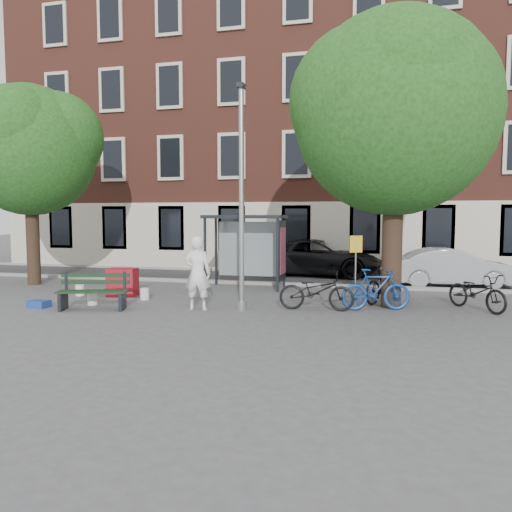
{
  "coord_description": "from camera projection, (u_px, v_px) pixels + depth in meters",
  "views": [
    {
      "loc": [
        3.71,
        -13.08,
        2.63
      ],
      "look_at": [
        0.08,
        1.28,
        1.4
      ],
      "focal_mm": 35.0,
      "sensor_mm": 36.0,
      "label": 1
    }
  ],
  "objects": [
    {
      "name": "ground",
      "position": [
        242.0,
        310.0,
        13.76
      ],
      "size": [
        90.0,
        90.0,
        0.0
      ],
      "primitive_type": "plane",
      "color": "#4C4C4F",
      "rests_on": "ground"
    },
    {
      "name": "road",
      "position": [
        288.0,
        279.0,
        20.53
      ],
      "size": [
        40.0,
        4.0,
        0.01
      ],
      "primitive_type": "cube",
      "color": "#28282B",
      "rests_on": "ground"
    },
    {
      "name": "curb_near",
      "position": [
        278.0,
        284.0,
        18.59
      ],
      "size": [
        40.0,
        0.25,
        0.12
      ],
      "primitive_type": "cube",
      "color": "gray",
      "rests_on": "ground"
    },
    {
      "name": "curb_far",
      "position": [
        296.0,
        272.0,
        22.45
      ],
      "size": [
        40.0,
        0.25,
        0.12
      ],
      "primitive_type": "cube",
      "color": "gray",
      "rests_on": "ground"
    },
    {
      "name": "building_row",
      "position": [
        310.0,
        130.0,
        25.75
      ],
      "size": [
        30.0,
        8.0,
        14.0
      ],
      "primitive_type": "cube",
      "color": "brown",
      "rests_on": "ground"
    },
    {
      "name": "lamppost",
      "position": [
        242.0,
        209.0,
        13.53
      ],
      "size": [
        0.28,
        0.35,
        6.11
      ],
      "color": "#9EA0A3",
      "rests_on": "ground"
    },
    {
      "name": "tree_right",
      "position": [
        396.0,
        105.0,
        13.66
      ],
      "size": [
        5.76,
        5.6,
        8.2
      ],
      "color": "black",
      "rests_on": "ground"
    },
    {
      "name": "tree_left",
      "position": [
        28.0,
        144.0,
        18.31
      ],
      "size": [
        5.18,
        4.86,
        7.4
      ],
      "color": "black",
      "rests_on": "ground"
    },
    {
      "name": "bus_shelter",
      "position": [
        257.0,
        235.0,
        17.72
      ],
      "size": [
        2.85,
        1.45,
        2.62
      ],
      "color": "#1E2328",
      "rests_on": "ground"
    },
    {
      "name": "painter",
      "position": [
        198.0,
        273.0,
        13.74
      ],
      "size": [
        0.77,
        0.53,
        2.04
      ],
      "primitive_type": "imported",
      "rotation": [
        0.0,
        0.0,
        3.2
      ],
      "color": "white",
      "rests_on": "ground"
    },
    {
      "name": "bench",
      "position": [
        93.0,
        293.0,
        13.82
      ],
      "size": [
        2.0,
        1.09,
        0.98
      ],
      "rotation": [
        0.0,
        0.0,
        0.27
      ],
      "color": "#1E2328",
      "rests_on": "ground"
    },
    {
      "name": "bike_a",
      "position": [
        316.0,
        291.0,
        13.69
      ],
      "size": [
        2.09,
        0.81,
        1.08
      ],
      "primitive_type": "imported",
      "rotation": [
        0.0,
        0.0,
        1.62
      ],
      "color": "black",
      "rests_on": "ground"
    },
    {
      "name": "bike_b",
      "position": [
        376.0,
        290.0,
        13.69
      ],
      "size": [
        1.99,
        1.1,
        1.15
      ],
      "primitive_type": "imported",
      "rotation": [
        0.0,
        0.0,
        1.88
      ],
      "color": "navy",
      "rests_on": "ground"
    },
    {
      "name": "bike_c",
      "position": [
        477.0,
        292.0,
        13.69
      ],
      "size": [
        1.75,
        1.99,
        1.04
      ],
      "primitive_type": "imported",
      "rotation": [
        0.0,
        0.0,
        0.65
      ],
      "color": "black",
      "rests_on": "ground"
    },
    {
      "name": "bike_d",
      "position": [
        384.0,
        283.0,
        14.81
      ],
      "size": [
        1.5,
        1.97,
        1.18
      ],
      "primitive_type": "imported",
      "rotation": [
        0.0,
        0.0,
        2.59
      ],
      "color": "black",
      "rests_on": "ground"
    },
    {
      "name": "car_dark",
      "position": [
        318.0,
        258.0,
        21.56
      ],
      "size": [
        5.73,
        2.81,
        1.56
      ],
      "primitive_type": "imported",
      "rotation": [
        0.0,
        0.0,
        1.53
      ],
      "color": "black",
      "rests_on": "ground"
    },
    {
      "name": "car_silver",
      "position": [
        452.0,
        268.0,
        18.13
      ],
      "size": [
        4.47,
        2.08,
        1.42
      ],
      "primitive_type": "imported",
      "rotation": [
        0.0,
        0.0,
        1.71
      ],
      "color": "#9EA0A6",
      "rests_on": "ground"
    },
    {
      "name": "red_stand",
      "position": [
        123.0,
        282.0,
        16.11
      ],
      "size": [
        0.98,
        0.72,
        0.9
      ],
      "primitive_type": "cube",
      "rotation": [
        0.0,
        0.0,
        0.14
      ],
      "color": "maroon",
      "rests_on": "ground"
    },
    {
      "name": "blue_crate",
      "position": [
        39.0,
        304.0,
        14.15
      ],
      "size": [
        0.58,
        0.44,
        0.2
      ],
      "primitive_type": "cube",
      "rotation": [
        0.0,
        0.0,
        -0.08
      ],
      "color": "navy",
      "rests_on": "ground"
    },
    {
      "name": "bucket_a",
      "position": [
        80.0,
        290.0,
        16.24
      ],
      "size": [
        0.32,
        0.32,
        0.36
      ],
      "primitive_type": "cylinder",
      "rotation": [
        0.0,
        0.0,
        -0.14
      ],
      "color": "white",
      "rests_on": "ground"
    },
    {
      "name": "bucket_b",
      "position": [
        145.0,
        294.0,
        15.46
      ],
      "size": [
        0.37,
        0.37,
        0.36
      ],
      "primitive_type": "cylinder",
      "rotation": [
        0.0,
        0.0,
        -0.42
      ],
      "color": "silver",
      "rests_on": "ground"
    },
    {
      "name": "bucket_c",
      "position": [
        93.0,
        299.0,
        14.55
      ],
      "size": [
        0.35,
        0.35,
        0.36
      ],
      "primitive_type": "cylinder",
      "rotation": [
        0.0,
        0.0,
        -0.32
      ],
      "color": "white",
      "rests_on": "ground"
    },
    {
      "name": "notice_sign",
      "position": [
        356.0,
        255.0,
        13.76
      ],
      "size": [
        0.34,
        0.16,
        2.05
      ],
      "rotation": [
        0.0,
        0.0,
        0.37
      ],
      "color": "#9EA0A3",
      "rests_on": "ground"
    }
  ]
}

